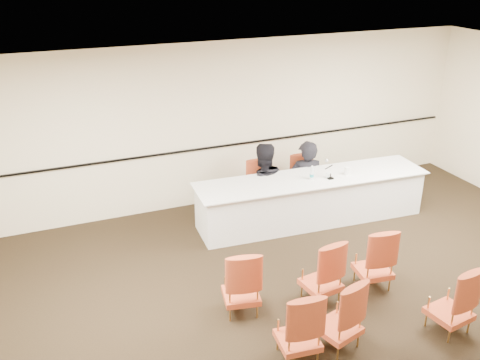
# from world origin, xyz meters

# --- Properties ---
(floor) EXTENTS (10.00, 10.00, 0.00)m
(floor) POSITION_xyz_m (0.00, 0.00, 0.00)
(floor) COLOR black
(floor) RESTS_ON ground
(ceiling) EXTENTS (10.00, 10.00, 0.00)m
(ceiling) POSITION_xyz_m (0.00, 0.00, 3.00)
(ceiling) COLOR white
(ceiling) RESTS_ON ground
(wall_back) EXTENTS (10.00, 0.04, 3.00)m
(wall_back) POSITION_xyz_m (0.00, 4.00, 1.50)
(wall_back) COLOR #FAE6C4
(wall_back) RESTS_ON ground
(wall_rail) EXTENTS (9.80, 0.04, 0.03)m
(wall_rail) POSITION_xyz_m (0.00, 3.96, 1.10)
(wall_rail) COLOR black
(wall_rail) RESTS_ON wall_back
(panel_table) EXTENTS (4.15, 1.18, 0.82)m
(panel_table) POSITION_xyz_m (1.13, 2.60, 0.41)
(panel_table) COLOR silver
(panel_table) RESTS_ON ground
(panelist_main) EXTENTS (0.75, 0.58, 1.84)m
(panelist_main) POSITION_xyz_m (1.33, 3.18, 0.35)
(panelist_main) COLOR black
(panelist_main) RESTS_ON ground
(panelist_main_chair) EXTENTS (0.53, 0.53, 0.95)m
(panelist_main_chair) POSITION_xyz_m (1.33, 3.18, 0.47)
(panelist_main_chair) COLOR #B44220
(panelist_main_chair) RESTS_ON ground
(panelist_second) EXTENTS (0.94, 0.76, 1.81)m
(panelist_second) POSITION_xyz_m (0.48, 3.23, 0.42)
(panelist_second) COLOR black
(panelist_second) RESTS_ON ground
(panelist_second_chair) EXTENTS (0.53, 0.53, 0.95)m
(panelist_second_chair) POSITION_xyz_m (0.48, 3.23, 0.47)
(panelist_second_chair) COLOR #B44220
(panelist_second_chair) RESTS_ON ground
(papers) EXTENTS (0.37, 0.33, 0.00)m
(papers) POSITION_xyz_m (1.70, 2.49, 0.83)
(papers) COLOR white
(papers) RESTS_ON panel_table
(microphone) EXTENTS (0.11, 0.22, 0.31)m
(microphone) POSITION_xyz_m (1.39, 2.43, 0.98)
(microphone) COLOR black
(microphone) RESTS_ON panel_table
(water_bottle) EXTENTS (0.10, 0.10, 0.24)m
(water_bottle) POSITION_xyz_m (1.08, 2.54, 0.94)
(water_bottle) COLOR teal
(water_bottle) RESTS_ON panel_table
(drinking_glass) EXTENTS (0.08, 0.08, 0.10)m
(drinking_glass) POSITION_xyz_m (1.36, 2.48, 0.87)
(drinking_glass) COLOR white
(drinking_glass) RESTS_ON panel_table
(coffee_cup) EXTENTS (0.12, 0.12, 0.14)m
(coffee_cup) POSITION_xyz_m (1.74, 2.47, 0.90)
(coffee_cup) COLOR white
(coffee_cup) RESTS_ON panel_table
(aud_chair_front_left) EXTENTS (0.59, 0.59, 0.95)m
(aud_chair_front_left) POSITION_xyz_m (-0.99, 0.66, 0.47)
(aud_chair_front_left) COLOR #B44220
(aud_chair_front_left) RESTS_ON ground
(aud_chair_front_mid) EXTENTS (0.56, 0.56, 0.95)m
(aud_chair_front_mid) POSITION_xyz_m (0.11, 0.48, 0.47)
(aud_chair_front_mid) COLOR #B44220
(aud_chair_front_mid) RESTS_ON ground
(aud_chair_front_right) EXTENTS (0.56, 0.56, 0.95)m
(aud_chair_front_right) POSITION_xyz_m (0.96, 0.49, 0.47)
(aud_chair_front_right) COLOR #B44220
(aud_chair_front_right) RESTS_ON ground
(aud_chair_back_left) EXTENTS (0.55, 0.55, 0.95)m
(aud_chair_back_left) POSITION_xyz_m (-0.71, -0.41, 0.47)
(aud_chair_back_left) COLOR #B44220
(aud_chair_back_left) RESTS_ON ground
(aud_chair_back_mid) EXTENTS (0.62, 0.62, 0.95)m
(aud_chair_back_mid) POSITION_xyz_m (-0.17, -0.40, 0.47)
(aud_chair_back_mid) COLOR #B44220
(aud_chair_back_mid) RESTS_ON ground
(aud_chair_back_right) EXTENTS (0.57, 0.57, 0.95)m
(aud_chair_back_right) POSITION_xyz_m (1.27, -0.68, 0.47)
(aud_chair_back_right) COLOR #B44220
(aud_chair_back_right) RESTS_ON ground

